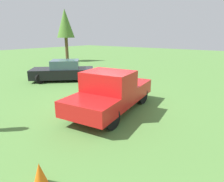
# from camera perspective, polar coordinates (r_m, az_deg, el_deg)

# --- Properties ---
(ground_plane) EXTENTS (80.00, 80.00, 0.00)m
(ground_plane) POSITION_cam_1_polar(r_m,az_deg,el_deg) (9.03, -1.55, -4.53)
(ground_plane) COLOR #54843D
(pickup_truck) EXTENTS (5.01, 2.64, 1.80)m
(pickup_truck) POSITION_cam_1_polar(r_m,az_deg,el_deg) (8.12, -0.42, -0.05)
(pickup_truck) COLOR black
(pickup_truck) RESTS_ON ground_plane
(sedan_near) EXTENTS (4.36, 4.42, 1.48)m
(sedan_near) POSITION_cam_1_polar(r_m,az_deg,el_deg) (14.49, -14.22, 5.76)
(sedan_near) COLOR black
(sedan_near) RESTS_ON ground_plane
(tree_back_right) EXTENTS (2.12, 2.12, 6.23)m
(tree_back_right) POSITION_cam_1_polar(r_m,az_deg,el_deg) (25.34, -13.71, 18.69)
(tree_back_right) COLOR brown
(tree_back_right) RESTS_ON ground_plane
(traffic_cone) EXTENTS (0.32, 0.32, 0.55)m
(traffic_cone) POSITION_cam_1_polar(r_m,az_deg,el_deg) (4.86, -20.60, -22.01)
(traffic_cone) COLOR orange
(traffic_cone) RESTS_ON ground_plane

